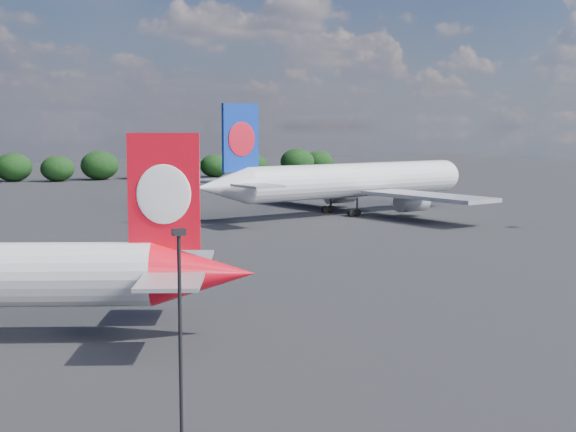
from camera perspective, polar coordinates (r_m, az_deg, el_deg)
name	(u,v)px	position (r m, az deg, el deg)	size (l,w,h in m)	color
china_southern_airliner	(345,182)	(131.78, 4.11, 2.46)	(54.22, 51.82, 17.77)	silver
apron_lamp_post	(180,333)	(34.22, -7.67, -8.28)	(0.55, 0.30, 10.14)	black
billboard_yellow	(3,167)	(222.73, -19.59, 3.29)	(5.00, 0.30, 5.50)	gold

